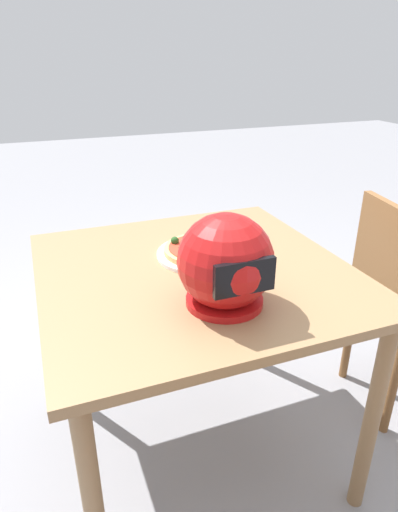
{
  "coord_description": "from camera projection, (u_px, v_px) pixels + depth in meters",
  "views": [
    {
      "loc": [
        0.44,
        1.19,
        1.4
      ],
      "look_at": [
        -0.03,
        -0.04,
        0.79
      ],
      "focal_mm": 31.08,
      "sensor_mm": 36.0,
      "label": 1
    }
  ],
  "objects": [
    {
      "name": "ground_plane",
      "position": [
        196.0,
        443.0,
        1.74
      ],
      "size": [
        14.0,
        14.0,
        0.0
      ],
      "primitive_type": "plane",
      "color": "gray"
    },
    {
      "name": "dining_table",
      "position": [
        195.0,
        294.0,
        1.45
      ],
      "size": [
        0.96,
        0.96,
        0.77
      ],
      "color": "olive",
      "rests_on": "ground"
    },
    {
      "name": "pizza_plate",
      "position": [
        203.0,
        254.0,
        1.5
      ],
      "size": [
        0.31,
        0.31,
        0.01
      ],
      "primitive_type": "cylinder",
      "color": "white",
      "rests_on": "dining_table"
    },
    {
      "name": "pizza",
      "position": [
        203.0,
        249.0,
        1.49
      ],
      "size": [
        0.27,
        0.27,
        0.05
      ],
      "color": "tan",
      "rests_on": "pizza_plate"
    },
    {
      "name": "motorcycle_helmet",
      "position": [
        226.0,
        263.0,
        1.16
      ],
      "size": [
        0.26,
        0.26,
        0.26
      ],
      "color": "#B21414",
      "rests_on": "dining_table"
    }
  ]
}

